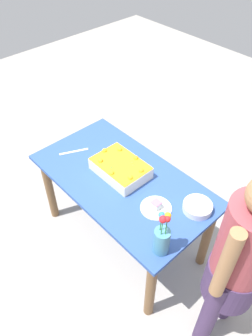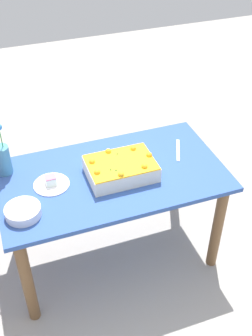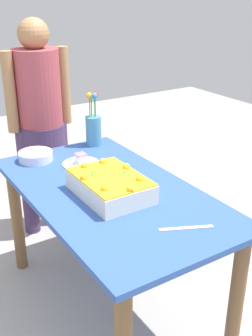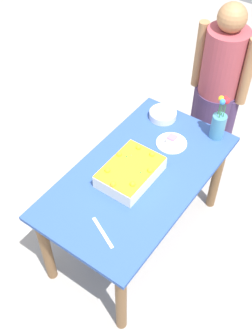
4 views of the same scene
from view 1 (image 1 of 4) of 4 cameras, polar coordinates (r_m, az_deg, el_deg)
The scene contains 8 objects.
ground_plane at distance 2.98m, azimuth -0.50°, elevation -11.77°, with size 8.00×8.00×0.00m, color #A39D96.
dining_table at distance 2.50m, azimuth -0.58°, elevation -3.85°, with size 1.38×0.76×0.73m.
sheet_cake at distance 2.42m, azimuth -0.97°, elevation 0.02°, with size 0.40×0.29×0.12m.
serving_plate_with_slice at distance 2.22m, azimuth 5.25°, elevation -6.75°, with size 0.21×0.21×0.06m.
cake_knife at distance 2.66m, azimuth -9.06°, elevation 2.84°, with size 0.23×0.02×0.00m, color silver.
flower_vase at distance 1.94m, azimuth 6.27°, elevation -12.08°, with size 0.10×0.10×0.34m.
fruit_bowl at distance 2.25m, azimuth 12.34°, elevation -6.66°, with size 0.20×0.20×0.05m, color silver.
person_standing at distance 1.95m, azimuth 19.09°, elevation -15.19°, with size 0.31×0.45×1.49m.
Camera 1 is at (-1.27, 1.13, 2.45)m, focal length 35.00 mm.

